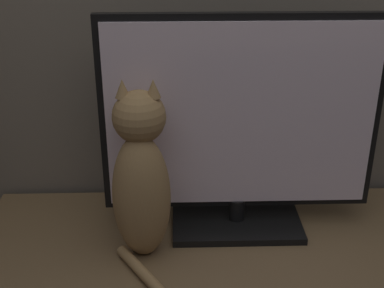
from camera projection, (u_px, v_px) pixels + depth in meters
tv at (240, 129)px, 1.42m from camera, size 0.74×0.22×0.60m
cat at (141, 179)px, 1.33m from camera, size 0.15×0.28×0.47m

